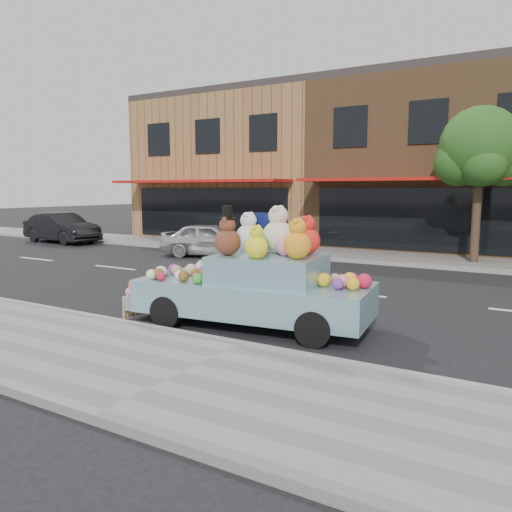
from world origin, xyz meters
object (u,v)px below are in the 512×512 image
Objects in this scene: car_dark at (62,228)px; art_car at (256,283)px; car_silver at (211,240)px; street_tree at (481,154)px.

car_dark is 17.39m from art_car.
car_dark reaches higher than car_silver.
street_tree is at bearing -77.39° from car_dark.
art_car is (-2.53, -10.24, -2.88)m from street_tree.
street_tree is at bearing -89.05° from car_silver.
street_tree reaches higher than car_silver.
car_dark is 0.93× the size of art_car.
car_dark is (-17.99, -2.26, -2.98)m from street_tree.
street_tree reaches higher than car_dark.
street_tree is 18.38m from car_dark.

